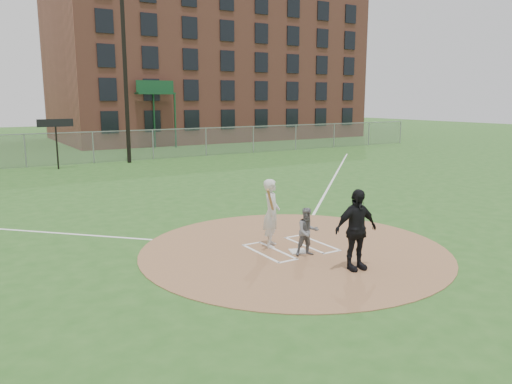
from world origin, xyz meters
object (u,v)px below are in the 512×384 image
home_plate (298,251)px  umpire (356,230)px  batter_at_plate (271,213)px  catcher (308,232)px

home_plate → umpire: size_ratio=0.22×
umpire → batter_at_plate: bearing=110.6°
umpire → catcher: bearing=108.4°
catcher → batter_at_plate: 1.26m
home_plate → umpire: umpire is taller
umpire → batter_at_plate: (-0.69, 2.64, -0.03)m
catcher → batter_at_plate: size_ratio=0.67×
catcher → umpire: size_ratio=0.65×
umpire → batter_at_plate: 2.73m
home_plate → batter_at_plate: 1.29m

